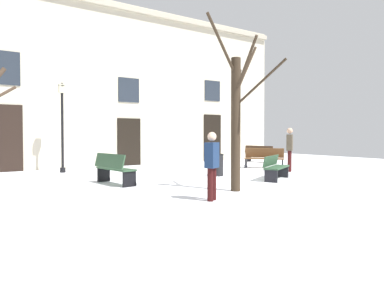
% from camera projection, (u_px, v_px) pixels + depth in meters
% --- Properties ---
extents(ground_plane, '(30.79, 30.79, 0.00)m').
position_uv_depth(ground_plane, '(219.00, 184.00, 10.83)').
color(ground_plane, white).
extents(building_facade, '(19.24, 0.60, 7.96)m').
position_uv_depth(building_facade, '(122.00, 84.00, 17.17)').
color(building_facade, beige).
rests_on(building_facade, ground).
extents(tree_foreground, '(1.98, 1.84, 4.62)m').
position_uv_depth(tree_foreground, '(237.00, 116.00, 9.39)').
color(tree_foreground, '#382B1E').
rests_on(tree_foreground, ground).
extents(streetlamp, '(0.30, 0.30, 3.64)m').
position_uv_depth(streetlamp, '(62.00, 117.00, 13.99)').
color(streetlamp, black).
rests_on(streetlamp, ground).
extents(litter_bin, '(0.39, 0.39, 0.82)m').
position_uv_depth(litter_bin, '(219.00, 165.00, 12.86)').
color(litter_bin, black).
rests_on(litter_bin, ground).
extents(bench_back_to_back_right, '(0.78, 1.75, 0.96)m').
position_uv_depth(bench_back_to_back_right, '(114.00, 169.00, 10.70)').
color(bench_back_to_back_right, '#2D4C33').
rests_on(bench_back_to_back_right, ground).
extents(bench_facing_shops, '(1.68, 1.21, 0.82)m').
position_uv_depth(bench_facing_shops, '(276.00, 167.00, 11.80)').
color(bench_facing_shops, '#2D4C33').
rests_on(bench_facing_shops, ground).
extents(bench_near_lamp, '(1.49, 1.63, 0.92)m').
position_uv_depth(bench_near_lamp, '(264.00, 158.00, 15.93)').
color(bench_near_lamp, brown).
rests_on(bench_near_lamp, ground).
extents(bench_near_center_tree, '(0.66, 1.95, 0.92)m').
position_uv_depth(bench_near_center_tree, '(260.00, 153.00, 19.21)').
color(bench_near_center_tree, '#3D2819').
rests_on(bench_near_center_tree, ground).
extents(person_near_bench, '(0.44, 0.38, 1.60)m').
position_uv_depth(person_near_bench, '(212.00, 163.00, 8.06)').
color(person_near_bench, '#350F0F').
rests_on(person_near_bench, ground).
extents(person_strolling, '(0.44, 0.39, 1.81)m').
position_uv_depth(person_strolling, '(290.00, 147.00, 14.35)').
color(person_strolling, '#350F0F').
rests_on(person_strolling, ground).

